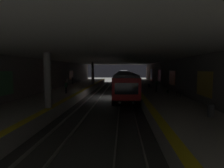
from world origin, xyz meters
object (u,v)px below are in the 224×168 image
Objects in this scene: bench_left_near at (179,92)px; bench_right_mid at (77,81)px; bench_left_mid at (158,83)px; bench_left_far at (152,81)px; person_standing_far at (67,82)px; person_waiting_near at (66,87)px; suitcase_rolling at (149,85)px; bench_right_far at (80,80)px; metro_train at (124,78)px; pillar_far at (93,73)px; person_walking_mid at (73,80)px; trash_bin at (211,111)px; backpack_on_floor at (168,92)px; person_boarding at (156,85)px; pillar_near at (48,81)px; bench_right_near at (53,87)px.

bench_left_near and bench_right_mid have the same top height.
bench_left_mid and bench_left_far have the same top height.
person_standing_far is (-8.78, -0.50, 0.35)m from bench_right_mid.
suitcase_rolling is at bearing -53.44° from person_waiting_near.
bench_left_far is 17.13m from bench_right_far.
metro_train is 31.95× the size of bench_left_near.
suitcase_rolling reaches higher than bench_right_far.
pillar_far is 2.72× the size of person_walking_mid.
bench_left_near is (-22.56, -6.33, -0.45)m from metro_train.
bench_left_far is at bearing -87.03° from bench_right_mid.
bench_left_mid is at bearing -1.92° from trash_bin.
bench_left_mid is at bearing -97.31° from person_walking_mid.
bench_left_mid is 18.02m from person_waiting_near.
pillar_far is 13.60m from person_waiting_near.
bench_left_far is 17.66m from person_walking_mid.
backpack_on_floor is (-12.41, -12.22, -2.08)m from pillar_far.
bench_right_mid is 1.00× the size of bench_right_far.
metro_train is 31.95× the size of bench_left_mid.
person_boarding is at bearing -134.35° from bench_right_mid.
person_boarding reaches higher than suitcase_rolling.
person_waiting_near is at bearing -170.21° from bench_right_mid.
bench_left_near is 19.29m from bench_left_far.
pillar_near reaches higher than backpack_on_floor.
pillar_far is 10.03m from metro_train.
backpack_on_floor is at bearing 177.71° from bench_left_far.
bench_left_mid is at bearing 180.00° from bench_left_far.
pillar_near is 2.68× the size of bench_left_far.
pillar_far reaches higher than bench_right_near.
person_boarding is at bearing -92.08° from bench_right_near.
bench_left_far and bench_right_mid have the same top height.
person_walking_mid reaches higher than bench_right_far.
bench_left_far is (19.29, 0.00, 0.00)m from bench_left_near.
pillar_near is at bearing 118.57° from bench_left_near.
pillar_near reaches higher than metro_train.
person_walking_mid is 1.03× the size of person_standing_far.
backpack_on_floor is at bearing -126.72° from person_boarding.
pillar_near is 14.77m from bench_left_near.
bench_right_near is 5.44m from person_standing_far.
bench_left_far is 28.42m from trash_bin.
backpack_on_floor is at bearing -95.39° from bench_right_near.
person_waiting_near is at bearing 83.51° from bench_left_near.
pillar_far reaches higher than bench_left_mid.
person_boarding is (-5.95, -14.56, 0.07)m from person_standing_far.
trash_bin is at bearing -139.83° from person_standing_far.
person_walking_mid reaches higher than bench_right_mid.
bench_right_near reaches higher than trash_bin.
person_waiting_near reaches higher than suitcase_rolling.
person_walking_mid is 5.34m from person_standing_far.
person_waiting_near is at bearing 94.50° from backpack_on_floor.
bench_left_near is at bearing -140.54° from bench_right_far.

